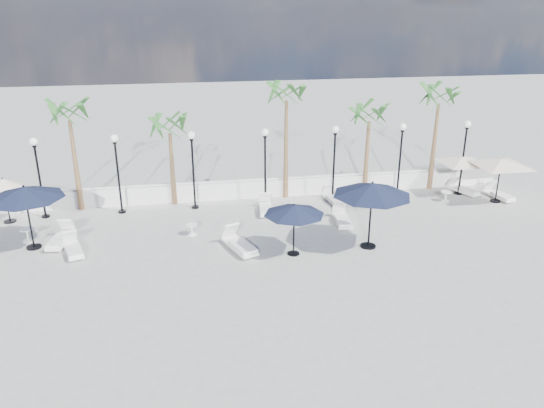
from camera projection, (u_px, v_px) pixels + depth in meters
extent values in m
plane|color=gray|center=(292.00, 262.00, 20.71)|extent=(100.00, 100.00, 0.00)
cube|color=silver|center=(262.00, 189.00, 27.44)|extent=(26.00, 0.30, 0.90)
cube|color=silver|center=(262.00, 179.00, 27.26)|extent=(26.00, 0.12, 0.08)
cylinder|color=black|center=(46.00, 216.00, 24.98)|extent=(0.36, 0.36, 0.10)
cylinder|color=black|center=(40.00, 182.00, 24.37)|extent=(0.10, 0.10, 3.50)
cylinder|color=black|center=(34.00, 146.00, 23.76)|extent=(0.18, 0.18, 0.10)
sphere|color=white|center=(34.00, 142.00, 23.69)|extent=(0.36, 0.36, 0.36)
cylinder|color=black|center=(122.00, 211.00, 25.54)|extent=(0.36, 0.36, 0.10)
cylinder|color=black|center=(119.00, 178.00, 24.93)|extent=(0.10, 0.10, 3.50)
cylinder|color=black|center=(115.00, 143.00, 24.33)|extent=(0.18, 0.18, 0.10)
sphere|color=white|center=(114.00, 138.00, 24.25)|extent=(0.36, 0.36, 0.36)
cylinder|color=black|center=(195.00, 207.00, 26.10)|extent=(0.36, 0.36, 0.10)
cylinder|color=black|center=(193.00, 174.00, 25.50)|extent=(0.10, 0.10, 3.50)
cylinder|color=black|center=(192.00, 140.00, 24.89)|extent=(0.18, 0.18, 0.10)
sphere|color=white|center=(191.00, 135.00, 24.81)|extent=(0.36, 0.36, 0.36)
cylinder|color=black|center=(265.00, 203.00, 26.67)|extent=(0.36, 0.36, 0.10)
cylinder|color=black|center=(265.00, 170.00, 26.06)|extent=(0.10, 0.10, 3.50)
cylinder|color=black|center=(265.00, 137.00, 25.45)|extent=(0.18, 0.18, 0.10)
sphere|color=white|center=(265.00, 132.00, 25.37)|extent=(0.36, 0.36, 0.36)
cylinder|color=black|center=(332.00, 198.00, 27.23)|extent=(0.36, 0.36, 0.10)
cylinder|color=black|center=(334.00, 167.00, 26.62)|extent=(0.10, 0.10, 3.50)
cylinder|color=black|center=(335.00, 134.00, 26.01)|extent=(0.18, 0.18, 0.10)
sphere|color=white|center=(335.00, 129.00, 25.94)|extent=(0.36, 0.36, 0.36)
cylinder|color=black|center=(397.00, 194.00, 27.79)|extent=(0.36, 0.36, 0.10)
cylinder|color=black|center=(400.00, 163.00, 27.18)|extent=(0.10, 0.10, 3.50)
cylinder|color=black|center=(403.00, 131.00, 26.57)|extent=(0.18, 0.18, 0.10)
sphere|color=white|center=(403.00, 127.00, 26.50)|extent=(0.36, 0.36, 0.36)
cylinder|color=black|center=(459.00, 191.00, 28.35)|extent=(0.36, 0.36, 0.10)
cylinder|color=black|center=(463.00, 160.00, 27.74)|extent=(0.10, 0.10, 3.50)
cylinder|color=black|center=(467.00, 128.00, 27.14)|extent=(0.18, 0.18, 0.10)
sphere|color=white|center=(468.00, 124.00, 27.06)|extent=(0.36, 0.36, 0.36)
cone|color=brown|center=(76.00, 166.00, 25.19)|extent=(0.28, 0.28, 4.40)
cone|color=brown|center=(172.00, 169.00, 26.05)|extent=(0.28, 0.28, 3.60)
cone|color=brown|center=(286.00, 150.00, 26.72)|extent=(0.28, 0.28, 5.00)
cone|color=brown|center=(367.00, 158.00, 27.62)|extent=(0.28, 0.28, 3.80)
cone|color=brown|center=(434.00, 147.00, 28.08)|extent=(0.28, 0.28, 4.60)
cube|color=white|center=(61.00, 240.00, 22.22)|extent=(0.95, 2.02, 0.11)
cube|color=white|center=(58.00, 240.00, 21.93)|extent=(0.81, 1.39, 0.11)
cube|color=white|center=(66.00, 224.00, 22.82)|extent=(0.67, 0.55, 0.61)
cube|color=white|center=(73.00, 250.00, 21.36)|extent=(1.11, 1.89, 0.10)
cube|color=white|center=(74.00, 250.00, 21.12)|extent=(0.90, 1.32, 0.10)
cube|color=white|center=(69.00, 235.00, 21.83)|extent=(0.66, 0.57, 0.56)
cube|color=white|center=(266.00, 209.00, 25.55)|extent=(0.80, 1.88, 0.10)
cube|color=white|center=(266.00, 209.00, 25.28)|extent=(0.70, 1.29, 0.10)
cube|color=white|center=(265.00, 197.00, 26.11)|extent=(0.61, 0.49, 0.57)
cube|color=white|center=(240.00, 246.00, 21.65)|extent=(1.38, 2.21, 0.11)
cube|color=white|center=(243.00, 246.00, 21.38)|extent=(1.11, 1.56, 0.11)
cube|color=white|center=(230.00, 230.00, 22.19)|extent=(0.79, 0.69, 0.66)
cube|color=white|center=(332.00, 199.00, 26.91)|extent=(0.76, 1.75, 0.09)
cube|color=white|center=(334.00, 199.00, 26.67)|extent=(0.66, 1.20, 0.09)
cube|color=white|center=(328.00, 188.00, 27.40)|extent=(0.57, 0.46, 0.53)
cube|color=white|center=(342.00, 220.00, 24.27)|extent=(0.86, 1.98, 0.10)
cube|color=white|center=(343.00, 220.00, 23.98)|extent=(0.75, 1.36, 0.10)
cube|color=white|center=(339.00, 206.00, 24.86)|extent=(0.65, 0.52, 0.60)
cube|color=white|center=(464.00, 191.00, 28.06)|extent=(1.17, 1.82, 0.09)
cube|color=white|center=(467.00, 190.00, 27.84)|extent=(0.93, 1.29, 0.09)
cube|color=white|center=(454.00, 181.00, 28.50)|extent=(0.66, 0.58, 0.54)
cube|color=white|center=(499.00, 196.00, 27.32)|extent=(0.92, 1.87, 0.10)
cube|color=white|center=(503.00, 195.00, 27.07)|extent=(0.77, 1.29, 0.10)
cube|color=white|center=(490.00, 185.00, 27.82)|extent=(0.63, 0.52, 0.56)
cylinder|color=white|center=(29.00, 241.00, 22.52)|extent=(0.45, 0.45, 0.03)
cylinder|color=white|center=(28.00, 235.00, 22.43)|extent=(0.07, 0.07, 0.54)
cylinder|color=white|center=(27.00, 229.00, 22.33)|extent=(0.58, 0.58, 0.03)
cylinder|color=white|center=(192.00, 234.00, 23.11)|extent=(0.39, 0.39, 0.03)
cylinder|color=white|center=(192.00, 230.00, 23.03)|extent=(0.06, 0.06, 0.47)
cylinder|color=white|center=(192.00, 225.00, 22.94)|extent=(0.51, 0.51, 0.03)
cylinder|color=white|center=(445.00, 201.00, 27.00)|extent=(0.40, 0.40, 0.03)
cylinder|color=white|center=(446.00, 197.00, 26.92)|extent=(0.06, 0.06, 0.49)
cylinder|color=white|center=(446.00, 192.00, 26.83)|extent=(0.53, 0.53, 0.03)
cylinder|color=black|center=(34.00, 247.00, 21.89)|extent=(0.60, 0.60, 0.06)
cylinder|color=black|center=(29.00, 218.00, 21.43)|extent=(0.07, 0.07, 2.62)
cone|color=black|center=(24.00, 192.00, 21.03)|extent=(3.10, 3.10, 0.48)
sphere|color=black|center=(23.00, 186.00, 20.94)|extent=(0.09, 0.09, 0.09)
cylinder|color=black|center=(293.00, 253.00, 21.35)|extent=(0.49, 0.49, 0.05)
cylinder|color=black|center=(294.00, 230.00, 20.98)|extent=(0.06, 0.06, 2.08)
cone|color=black|center=(294.00, 210.00, 20.67)|extent=(2.43, 2.43, 0.39)
sphere|color=black|center=(294.00, 205.00, 20.59)|extent=(0.07, 0.07, 0.07)
cylinder|color=black|center=(368.00, 246.00, 21.98)|extent=(0.64, 0.64, 0.07)
cylinder|color=black|center=(370.00, 216.00, 21.51)|extent=(0.08, 0.08, 2.74)
cone|color=black|center=(372.00, 189.00, 21.09)|extent=(3.19, 3.19, 0.51)
sphere|color=black|center=(373.00, 182.00, 20.99)|extent=(0.09, 0.09, 0.09)
cylinder|color=black|center=(458.00, 193.00, 28.05)|extent=(0.45, 0.45, 0.05)
cylinder|color=black|center=(460.00, 176.00, 27.71)|extent=(0.06, 0.06, 1.98)
pyramid|color=beige|center=(463.00, 157.00, 27.35)|extent=(4.38, 4.38, 0.30)
cylinder|color=black|center=(495.00, 201.00, 26.94)|extent=(0.52, 0.52, 0.06)
cylinder|color=black|center=(498.00, 181.00, 26.56)|extent=(0.07, 0.07, 2.23)
pyramid|color=beige|center=(502.00, 159.00, 26.15)|extent=(4.84, 4.84, 0.35)
cylinder|color=black|center=(10.00, 221.00, 24.47)|extent=(0.54, 0.54, 0.06)
cylinder|color=black|center=(6.00, 201.00, 24.12)|extent=(0.07, 0.07, 2.04)
cone|color=beige|center=(3.00, 184.00, 23.81)|extent=(1.75, 1.75, 0.44)
sphere|color=black|center=(2.00, 178.00, 23.73)|extent=(0.08, 0.08, 0.08)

